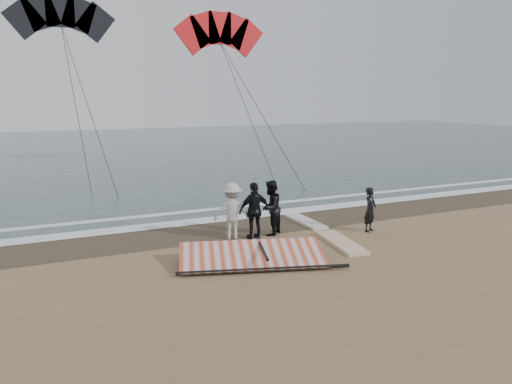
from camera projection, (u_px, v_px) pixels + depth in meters
ground at (342, 257)px, 15.05m from camera, size 120.00×120.00×0.00m
sea at (130, 149)px, 44.44m from camera, size 120.00×54.00×0.02m
wet_sand at (275, 223)px, 19.05m from camera, size 120.00×2.80×0.01m
foam_near at (259, 214)px, 20.30m from camera, size 120.00×0.90×0.01m
foam_far at (243, 206)px, 21.81m from camera, size 120.00×0.45×0.01m
man_main at (370, 210)px, 17.78m from camera, size 0.69×0.61×1.60m
board_white at (341, 242)px, 16.38m from camera, size 1.14×2.71×0.11m
board_cream at (305, 221)px, 19.11m from camera, size 0.68×2.39×0.10m
trio_cluster at (251, 210)px, 16.98m from camera, size 2.70×1.23×1.95m
sail_rig at (249, 257)px, 14.46m from camera, size 4.65×2.91×0.52m
kite_red at (220, 37)px, 31.65m from camera, size 6.56×4.74×12.33m
kite_dark at (61, 21)px, 31.98m from camera, size 7.69×6.26×15.39m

